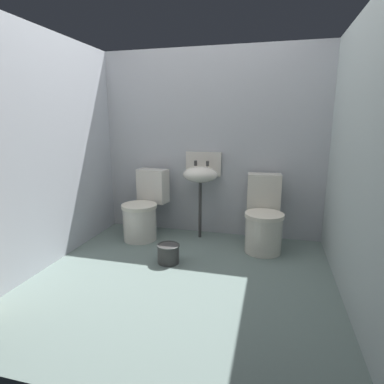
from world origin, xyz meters
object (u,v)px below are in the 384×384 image
object	(u,v)px
toilet_right	(264,220)
bucket	(168,253)
sink	(201,174)
toilet_left	(144,211)

from	to	relation	value
toilet_right	bucket	bearing A→B (deg)	29.15
sink	bucket	world-z (taller)	sink
toilet_left	bucket	size ratio (longest dim) A/B	3.46
toilet_right	sink	xyz separation A→B (m)	(-0.73, 0.19, 0.43)
toilet_right	sink	bearing A→B (deg)	-19.29
toilet_right	sink	size ratio (longest dim) A/B	0.79
toilet_left	sink	world-z (taller)	sink
toilet_right	bucket	size ratio (longest dim) A/B	3.46
toilet_right	bucket	xyz separation A→B (m)	(-0.87, -0.59, -0.22)
toilet_left	toilet_right	distance (m)	1.37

